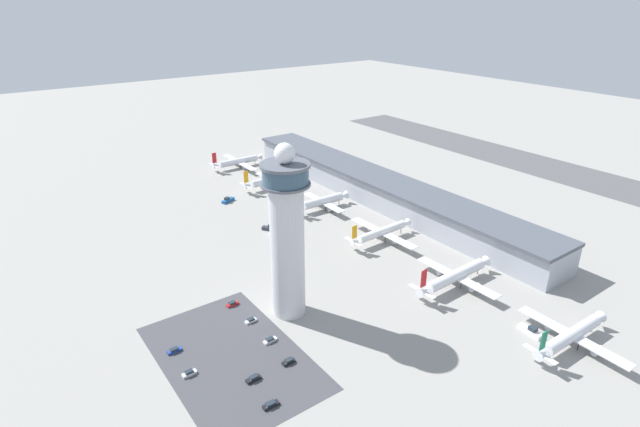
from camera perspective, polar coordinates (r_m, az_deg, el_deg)
ground_plane at (r=239.71m, az=-5.75°, el=-2.32°), size 1000.00×1000.00×0.00m
terminal_building at (r=275.23m, az=6.83°, el=2.81°), size 213.52×25.00×14.52m
runway_strip at (r=374.08m, az=21.76°, el=5.73°), size 320.28×44.00×0.01m
control_tower at (r=168.03m, az=-3.79°, el=-2.34°), size 16.39×16.39×62.50m
parking_lot_surface at (r=165.90m, az=-10.09°, el=-15.84°), size 64.00×40.00×0.01m
airplane_gate_alpha at (r=334.80m, az=-9.34°, el=5.88°), size 40.91×35.48×12.89m
airplane_gate_bravo at (r=296.85m, az=-5.43°, el=3.87°), size 35.20×38.00×13.56m
airplane_gate_charlie at (r=264.40m, az=0.25°, el=1.39°), size 32.46×33.60×13.81m
airplane_gate_delta at (r=231.58m, az=7.05°, el=-2.12°), size 39.99×35.97×12.48m
airplane_gate_echo at (r=202.55m, az=15.21°, el=-6.91°), size 37.69×40.13×13.57m
airplane_gate_foxtrot at (r=184.37m, az=26.81°, el=-12.32°), size 37.84×36.19×12.56m
service_truck_catering at (r=279.49m, az=-10.48°, el=1.51°), size 5.18×8.46×2.91m
service_truck_fuel at (r=186.13m, az=22.92°, el=-12.26°), size 8.61×3.05×3.16m
service_truck_baggage at (r=242.62m, az=-5.77°, el=-1.70°), size 7.44×5.97×3.20m
car_black_suv at (r=179.43m, az=-7.92°, el=-12.03°), size 1.92×4.27×1.36m
car_grey_coupe at (r=188.86m, az=-9.97°, el=-10.14°), size 1.92×4.60×1.51m
car_maroon_suv at (r=156.52m, az=-7.61°, el=-18.20°), size 1.85×4.62×1.55m
car_blue_compact at (r=169.90m, az=-5.73°, el=-14.22°), size 1.95×4.79×1.42m
car_navy_sedan at (r=161.80m, az=-14.71°, el=-17.25°), size 1.85×4.45×1.57m
car_yellow_taxi at (r=161.23m, az=-3.60°, el=-16.54°), size 1.87×4.15×1.52m
car_green_van at (r=171.48m, az=-16.30°, el=-14.80°), size 1.71×4.62×1.45m
car_silver_sedan at (r=148.49m, az=-5.64°, el=-20.93°), size 1.98×4.84×1.45m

